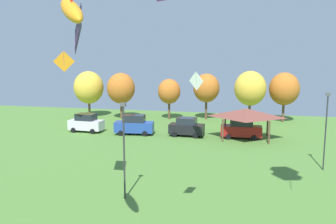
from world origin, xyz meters
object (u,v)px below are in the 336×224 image
Objects in this scene: parked_car_leftmost at (86,123)px; treeline_tree_1 at (121,88)px; parked_car_third_from_left at (187,127)px; kite_flying_2 at (156,1)px; treeline_tree_5 at (284,89)px; treeline_tree_3 at (206,88)px; kite_flying_6 at (71,10)px; park_pavilion at (246,113)px; light_post_1 at (326,127)px; kite_flying_1 at (78,29)px; parked_car_second_from_left at (134,125)px; light_post_0 at (124,146)px; kite_flying_4 at (196,81)px; treeline_tree_4 at (250,88)px; kite_flying_3 at (64,61)px; treeline_tree_0 at (89,88)px; parked_car_rightmost_in_row at (241,129)px; treeline_tree_2 at (169,92)px.

treeline_tree_1 is at bearing 87.58° from parked_car_leftmost.
parked_car_leftmost is 13.00m from parked_car_third_from_left.
kite_flying_2 is 0.28× the size of treeline_tree_5.
treeline_tree_3 is at bearing 88.22° from parked_car_third_from_left.
treeline_tree_5 reaches higher than treeline_tree_1.
treeline_tree_5 is (12.24, 12.44, 3.77)m from parked_car_third_from_left.
kite_flying_6 is 30.69m from park_pavilion.
treeline_tree_1 reaches higher than light_post_1.
parked_car_second_from_left is at bearing 99.18° from kite_flying_1.
light_post_1 is 32.68m from treeline_tree_1.
light_post_0 is at bearing -69.33° from treeline_tree_1.
light_post_0 is 17.34m from light_post_1.
light_post_1 reaches higher than park_pavilion.
kite_flying_4 is 17.03m from treeline_tree_4.
kite_flying_1 is 8.05m from light_post_0.
treeline_tree_5 is at bearing 93.49° from light_post_1.
kite_flying_4 is 0.26× the size of treeline_tree_4.
kite_flying_3 is at bearing -177.87° from kite_flying_2.
treeline_tree_0 is 25.03m from treeline_tree_4.
treeline_tree_4 is at bearing 87.98° from park_pavilion.
light_post_0 reaches higher than parked_car_rightmost_in_row.
treeline_tree_1 is at bearing -170.67° from treeline_tree_2.
kite_flying_3 is 19.23m from treeline_tree_2.
kite_flying_4 is 0.27× the size of treeline_tree_1.
parked_car_third_from_left is at bearing -134.53° from treeline_tree_5.
treeline_tree_1 is (-11.25, 29.83, 1.02)m from light_post_0.
parked_car_rightmost_in_row is (8.94, 5.39, -14.06)m from kite_flying_2.
parked_car_second_from_left is 0.75× the size of light_post_0.
treeline_tree_4 is (-6.24, 20.71, 1.33)m from light_post_1.
kite_flying_6 is 32.85m from parked_car_leftmost.
treeline_tree_4 is 5.26m from treeline_tree_5.
treeline_tree_2 is (12.95, 0.75, -0.42)m from treeline_tree_0.
kite_flying_1 reaches higher than treeline_tree_3.
treeline_tree_2 is 5.72m from treeline_tree_3.
parked_car_leftmost is 0.63× the size of treeline_tree_3.
kite_flying_4 is 0.44× the size of parked_car_leftmost.
light_post_1 is 0.91× the size of treeline_tree_0.
kite_flying_2 is 25.18m from treeline_tree_5.
treeline_tree_0 is at bearing 106.64° from kite_flying_3.
park_pavilion is 26.77m from treeline_tree_0.
kite_flying_6 is at bearing -82.73° from treeline_tree_2.
kite_flying_4 is 18.17m from treeline_tree_2.
kite_flying_6 is 30.66m from parked_car_second_from_left.
treeline_tree_0 is at bearing 151.72° from parked_car_third_from_left.
light_post_1 is 28.18m from treeline_tree_2.
parked_car_second_from_left is 22.47m from light_post_1.
kite_flying_6 is at bearing -72.16° from treeline_tree_1.
treeline_tree_1 is at bearing 142.70° from parked_car_third_from_left.
treeline_tree_1 is 19.44m from treeline_tree_4.
treeline_tree_4 reaches higher than parked_car_third_from_left.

